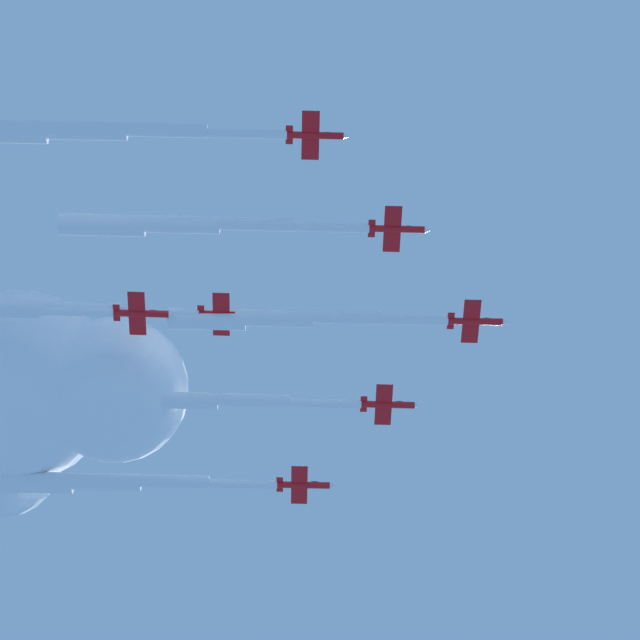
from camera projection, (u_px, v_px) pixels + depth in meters
name	position (u px, v px, depth m)	size (l,w,h in m)	color
jet_lead	(275.00, 319.00, 247.59)	(54.55, 12.41, 4.38)	red
jet_port_inner	(177.00, 401.00, 252.12)	(58.19, 12.57, 4.40)	red
jet_starboard_inner	(177.00, 225.00, 242.81)	(58.32, 12.57, 4.37)	red
jet_port_mid	(102.00, 482.00, 256.76)	(56.60, 12.65, 4.44)	red
jet_starboard_mid	(81.00, 131.00, 236.53)	(60.24, 12.95, 4.37)	red
cloud_puff	(20.00, 391.00, 263.03)	(57.25, 40.91, 32.80)	white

